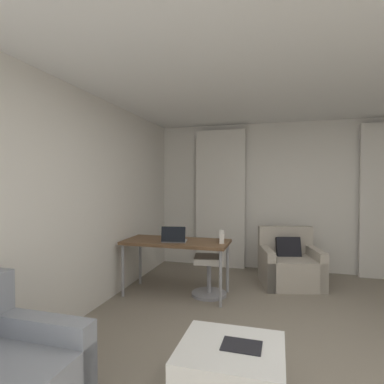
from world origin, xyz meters
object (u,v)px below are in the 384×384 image
Objects in this scene: laptop at (174,239)px; coffee_table at (231,373)px; armchair at (290,266)px; desk_chair at (212,267)px; magazine_open at (242,346)px; desk at (176,245)px.

laptop is 2.14m from coffee_table.
coffee_table is (-0.48, -2.74, -0.09)m from armchair.
desk_chair is at bearing -143.58° from armchair.
coffee_table is 2.61× the size of magazine_open.
desk reaches higher than coffee_table.
desk_chair is 2.06m from magazine_open.
laptop is 1.26× the size of magazine_open.
desk_chair reaches higher than coffee_table.
desk_chair is 2.06m from coffee_table.
laptop is at bearing -85.44° from desk.
laptop reaches higher than armchair.
laptop is at bearing -147.52° from armchair.
coffee_table is at bearing -167.23° from magazine_open.
armchair is 1.35× the size of coffee_table.
desk is at bearing -150.77° from armchair.
armchair is 0.69× the size of desk.
desk_chair is 1.19× the size of coffee_table.
coffee_table is at bearing -59.80° from laptop.
laptop is 2.12m from magazine_open.
armchair is 2.76m from magazine_open.
laptop reaches higher than desk_chair.
desk_chair is (0.49, 0.09, -0.29)m from desk.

